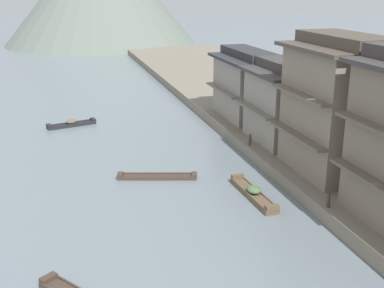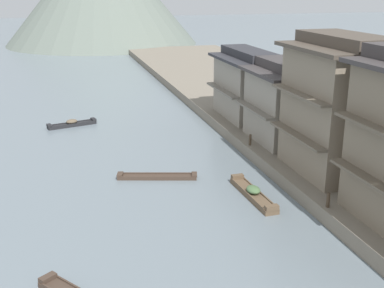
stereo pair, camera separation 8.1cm
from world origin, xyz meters
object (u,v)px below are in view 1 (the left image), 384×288
Objects in this scene: boat_moored_second at (157,177)px; house_waterfront_narrow at (289,102)px; boat_moored_third at (253,194)px; house_waterfront_far at (247,84)px; boat_moored_far at (72,124)px; mooring_post_dock_mid at (328,200)px; house_waterfront_tall at (340,106)px; mooring_post_dock_far at (250,140)px.

house_waterfront_narrow reaches higher than boat_moored_second.
boat_moored_third is 0.67× the size of house_waterfront_far.
boat_moored_second is 1.18× the size of boat_moored_far.
house_waterfront_narrow reaches higher than boat_moored_far.
house_waterfront_narrow is at bearing 74.50° from mooring_post_dock_mid.
boat_moored_far is (-5.01, 14.71, 0.10)m from boat_moored_second.
boat_moored_third is 5.01m from mooring_post_dock_mid.
house_waterfront_narrow reaches higher than mooring_post_dock_mid.
boat_moored_second is 0.61× the size of house_waterfront_tall.
house_waterfront_tall is at bearing 7.65° from boat_moored_third.
house_waterfront_tall is 8.16m from mooring_post_dock_far.
mooring_post_dock_mid reaches higher than boat_moored_third.
mooring_post_dock_mid is (-3.28, -11.82, -2.59)m from house_waterfront_narrow.
mooring_post_dock_far is at bearing 90.00° from mooring_post_dock_mid.
house_waterfront_tall is 7.09m from mooring_post_dock_mid.
boat_moored_third is at bearing -42.65° from boat_moored_second.
mooring_post_dock_far is at bearing -109.44° from house_waterfront_far.
boat_moored_second is 12.00m from house_waterfront_narrow.
house_waterfront_narrow is at bearing -86.39° from house_waterfront_far.
house_waterfront_far is (10.50, 10.48, 3.78)m from boat_moored_second.
boat_moored_third is 0.77× the size of house_waterfront_narrow.
mooring_post_dock_far is at bearing 18.10° from boat_moored_second.
boat_moored_second is at bearing 131.26° from mooring_post_dock_mid.
mooring_post_dock_mid is at bearing -90.00° from mooring_post_dock_far.
mooring_post_dock_mid is 1.00× the size of mooring_post_dock_far.
house_waterfront_narrow is 4.21m from mooring_post_dock_far.
boat_moored_third is 7.71m from mooring_post_dock_far.
boat_moored_far reaches higher than boat_moored_second.
house_waterfront_tall is (16.02, -18.56, 4.97)m from boat_moored_far.
boat_moored_third is 7.79m from house_waterfront_tall.
mooring_post_dock_mid reaches higher than boat_moored_second.
house_waterfront_far reaches higher than boat_moored_second.
house_waterfront_narrow is at bearing 9.33° from mooring_post_dock_far.
mooring_post_dock_far is (0.00, 11.28, -0.00)m from mooring_post_dock_mid.
boat_moored_second is 15.54m from boat_moored_far.
house_waterfront_far is at bearing 81.69° from mooring_post_dock_mid.
mooring_post_dock_far is at bearing 69.74° from boat_moored_third.
mooring_post_dock_far is (-3.32, 6.36, -3.88)m from house_waterfront_tall.
house_waterfront_far is (15.51, -4.23, 3.67)m from boat_moored_far.
mooring_post_dock_far is at bearing -170.67° from house_waterfront_narrow.
house_waterfront_tall is 1.26× the size of house_waterfront_narrow.
boat_moored_second is 1.01× the size of boat_moored_third.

